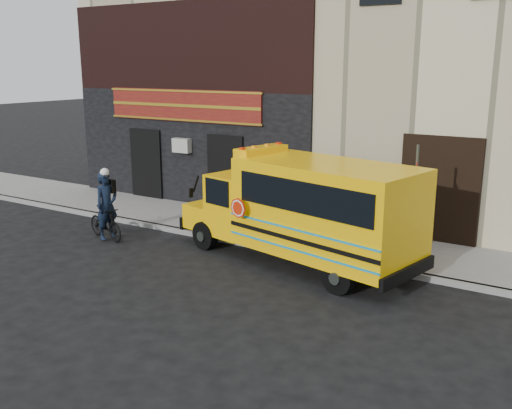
{
  "coord_description": "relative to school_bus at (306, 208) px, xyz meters",
  "views": [
    {
      "loc": [
        7.75,
        -10.5,
        5.06
      ],
      "look_at": [
        0.19,
        1.85,
        1.48
      ],
      "focal_mm": 40.0,
      "sensor_mm": 36.0,
      "label": 1
    }
  ],
  "objects": [
    {
      "name": "ground",
      "position": [
        -1.53,
        -2.08,
        -1.51
      ],
      "size": [
        120.0,
        120.0,
        0.0
      ],
      "primitive_type": "plane",
      "color": "black",
      "rests_on": "ground"
    },
    {
      "name": "sign_pole",
      "position": [
        2.49,
        0.85,
        0.25
      ],
      "size": [
        0.1,
        0.28,
        3.2
      ],
      "color": "#3C443E",
      "rests_on": "ground"
    },
    {
      "name": "building",
      "position": [
        -1.57,
        8.38,
        4.62
      ],
      "size": [
        20.0,
        10.7,
        12.0
      ],
      "color": "beige",
      "rests_on": "sidewalk"
    },
    {
      "name": "cyclist",
      "position": [
        -5.94,
        -1.09,
        -0.51
      ],
      "size": [
        0.57,
        0.78,
        1.99
      ],
      "primitive_type": "imported",
      "rotation": [
        0.0,
        0.0,
        1.44
      ],
      "color": "black",
      "rests_on": "ground"
    },
    {
      "name": "sidewalk",
      "position": [
        -1.53,
        2.02,
        -1.43
      ],
      "size": [
        40.0,
        3.0,
        0.15
      ],
      "primitive_type": "cube",
      "color": "#63605D",
      "rests_on": "ground"
    },
    {
      "name": "school_bus",
      "position": [
        0.0,
        0.0,
        0.0
      ],
      "size": [
        7.2,
        3.61,
        2.92
      ],
      "color": "black",
      "rests_on": "ground"
    },
    {
      "name": "bicycle",
      "position": [
        -6.05,
        -1.08,
        -1.01
      ],
      "size": [
        1.71,
        0.82,
        0.99
      ],
      "primitive_type": "imported",
      "rotation": [
        0.0,
        0.0,
        1.35
      ],
      "color": "black",
      "rests_on": "ground"
    },
    {
      "name": "curb",
      "position": [
        -1.53,
        0.52,
        -1.43
      ],
      "size": [
        40.0,
        0.2,
        0.15
      ],
      "primitive_type": "cube",
      "color": "gray",
      "rests_on": "ground"
    }
  ]
}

